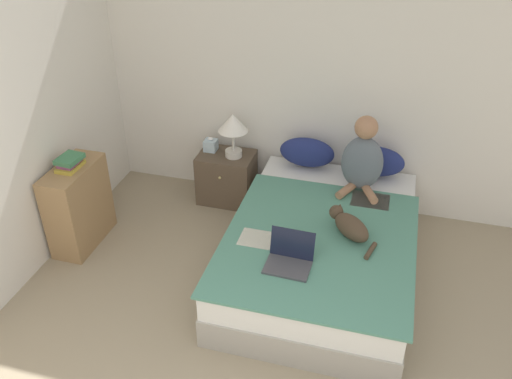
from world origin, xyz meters
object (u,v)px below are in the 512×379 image
tissue_box (211,145)px  bookshelf (79,206)px  nightstand (227,177)px  book_stack_top (70,162)px  pillow_near (307,152)px  table_lamp (233,126)px  person_sitting (363,159)px  bed (321,249)px  pillow_far (376,161)px  cat_tabby (350,226)px  laptop_open (289,259)px

tissue_box → bookshelf: 1.37m
nightstand → book_stack_top: size_ratio=2.20×
pillow_near → table_lamp: 0.74m
table_lamp → book_stack_top: bearing=-138.4°
person_sitting → table_lamp: size_ratio=1.56×
nightstand → bed: bearing=-37.9°
pillow_near → pillow_far: size_ratio=1.00×
bed → pillow_near: bearing=109.2°
bed → cat_tabby: cat_tabby is taller
nightstand → table_lamp: table_lamp is taller
pillow_far → person_sitting: (-0.11, -0.27, 0.15)m
nightstand → table_lamp: 0.58m
pillow_far → tissue_box: 1.59m
cat_tabby → tissue_box: size_ratio=3.25×
tissue_box → laptop_open: bearing=-52.4°
pillow_far → bookshelf: size_ratio=0.68×
book_stack_top → nightstand: bearing=43.9°
cat_tabby → book_stack_top: bearing=46.2°
book_stack_top → bookshelf: bearing=-83.3°
pillow_near → pillow_far: same height
cat_tabby → bed: bearing=27.2°
person_sitting → cat_tabby: 0.74m
pillow_near → cat_tabby: 1.12m
pillow_near → bookshelf: (-1.82, -1.06, -0.24)m
person_sitting → book_stack_top: (-2.35, -0.79, 0.04)m
person_sitting → tissue_box: (-1.48, 0.26, -0.21)m
table_lamp → book_stack_top: 1.49m
nightstand → bookshelf: bookshelf is taller
pillow_near → nightstand: size_ratio=0.96×
person_sitting → bed: bearing=-108.0°
bookshelf → table_lamp: bearing=41.7°
pillow_far → tissue_box: (-1.59, -0.01, -0.05)m
pillow_far → book_stack_top: bearing=-156.7°
pillow_near → nightstand: pillow_near is taller
person_sitting → laptop_open: person_sitting is taller
book_stack_top → person_sitting: bearing=18.6°
bed → table_lamp: bearing=140.2°
laptop_open → person_sitting: bearing=74.3°
laptop_open → nightstand: (-0.94, 1.39, -0.27)m
cat_tabby → tissue_box: cat_tabby is taller
cat_tabby → table_lamp: table_lamp is taller
pillow_near → laptop_open: (0.16, -1.45, -0.09)m
nightstand → bookshelf: size_ratio=0.70×
bookshelf → cat_tabby: bearing=2.0°
laptop_open → tissue_box: laptop_open is taller
bookshelf → book_stack_top: book_stack_top is taller
cat_tabby → pillow_far: bearing=-52.0°
bed → book_stack_top: (-2.14, -0.14, 0.58)m
cat_tabby → table_lamp: 1.55m
bed → pillow_near: size_ratio=4.08×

